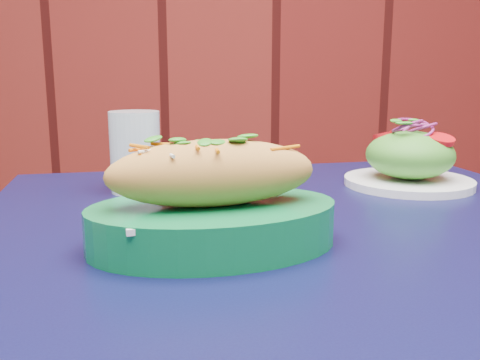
{
  "coord_description": "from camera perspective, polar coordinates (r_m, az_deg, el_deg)",
  "views": [
    {
      "loc": [
        -0.22,
        1.05,
        0.93
      ],
      "look_at": [
        -0.19,
        1.63,
        0.81
      ],
      "focal_mm": 40.0,
      "sensor_mm": 36.0,
      "label": 1
    }
  ],
  "objects": [
    {
      "name": "water_glass",
      "position": [
        0.81,
        -11.11,
        2.95
      ],
      "size": [
        0.07,
        0.07,
        0.12
      ],
      "primitive_type": "cylinder",
      "color": "silver",
      "rests_on": "cafe_table"
    },
    {
      "name": "salad_plate",
      "position": [
        0.88,
        17.63,
        2.01
      ],
      "size": [
        0.2,
        0.2,
        0.11
      ],
      "rotation": [
        0.0,
        0.0,
        -0.01
      ],
      "color": "white",
      "rests_on": "cafe_table"
    },
    {
      "name": "cafe_table",
      "position": [
        0.67,
        7.28,
        -11.89
      ],
      "size": [
        0.92,
        0.92,
        0.75
      ],
      "rotation": [
        0.0,
        0.0,
        0.16
      ],
      "color": "black",
      "rests_on": "ground"
    },
    {
      "name": "banh_mi_basket",
      "position": [
        0.55,
        -2.87,
        -2.5
      ],
      "size": [
        0.29,
        0.22,
        0.12
      ],
      "rotation": [
        0.0,
        0.0,
        0.22
      ],
      "color": "#0B6B36",
      "rests_on": "cafe_table"
    }
  ]
}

